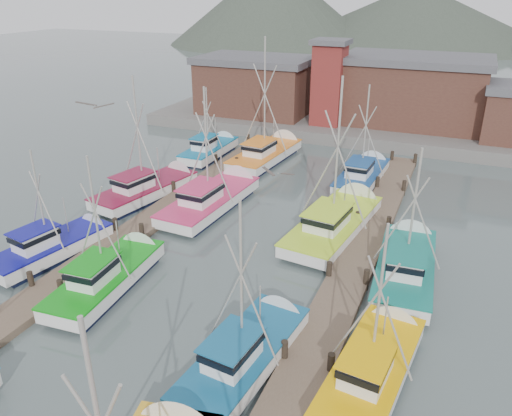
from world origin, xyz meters
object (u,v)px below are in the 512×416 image
at_px(lookout_tower, 329,82).
at_px(boat_4, 112,274).
at_px(boat_8, 214,198).
at_px(boat_12, 268,153).

xyz_separation_m(lookout_tower, boat_4, (-2.55, -32.80, -4.87)).
bearing_deg(lookout_tower, boat_8, -96.04).
bearing_deg(boat_12, boat_4, -84.96).
distance_m(lookout_tower, boat_4, 33.26).
height_order(boat_4, boat_8, boat_8).
relative_size(lookout_tower, boat_12, 0.72).
relative_size(boat_4, boat_12, 0.73).
bearing_deg(boat_12, boat_8, -83.51).
distance_m(boat_4, boat_8, 11.30).
height_order(boat_4, boat_12, boat_12).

